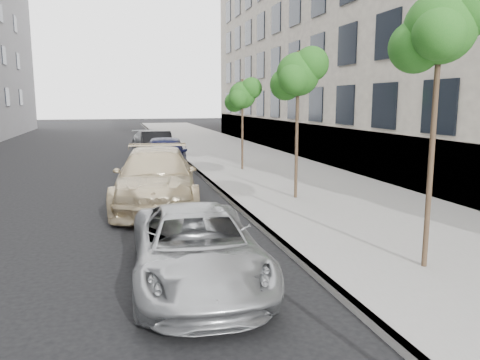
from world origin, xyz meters
name	(u,v)px	position (x,y,z in m)	size (l,w,h in m)	color
ground	(293,332)	(0.00, 0.00, 0.00)	(160.00, 160.00, 0.00)	black
sidewalk	(220,149)	(4.30, 24.00, 0.07)	(6.40, 72.00, 0.14)	gray
curb	(172,150)	(1.18, 24.00, 0.07)	(0.15, 72.00, 0.14)	#9E9B93
tree_near	(442,29)	(3.23, 1.50, 4.42)	(1.61, 1.41, 5.08)	#38281C
tree_mid	(299,74)	(3.23, 8.00, 3.99)	(1.68, 1.48, 4.68)	#38281C
tree_far	(243,95)	(3.23, 14.50, 3.42)	(1.57, 1.37, 4.06)	#38281C
minivan	(197,247)	(-0.99, 2.12, 0.65)	(2.16, 4.69, 1.30)	#A5A7A9
suv	(156,178)	(-1.14, 8.62, 0.86)	(2.42, 5.96, 1.73)	#CBB891
sedan_blue	(165,155)	(-0.19, 15.14, 0.83)	(1.95, 4.85, 1.65)	black
sedan_black	(157,145)	(-0.10, 20.45, 0.75)	(1.59, 4.57, 1.51)	black
sedan_rear	(150,140)	(-0.10, 25.48, 0.62)	(1.74, 4.29, 1.24)	gray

